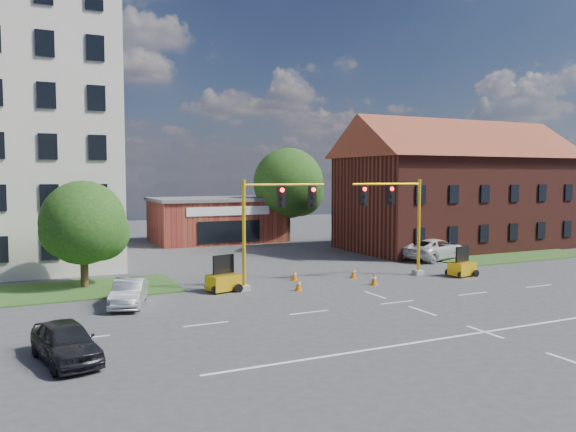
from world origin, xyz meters
The scene contains 18 objects.
ground centered at (0.00, 0.00, 0.00)m, with size 120.00×120.00×0.00m, color #3C3D3F.
grass_verge_ne centered at (18.00, 9.00, 0.04)m, with size 14.00×4.00×0.08m, color #2A521E.
lane_markings centered at (0.00, -3.00, 0.01)m, with size 60.00×36.00×0.01m, color white, non-canonical shape.
brick_shop centered at (0.00, 29.98, 2.16)m, with size 12.40×8.40×4.30m.
townhouse_row centered at (18.00, 16.00, 5.93)m, with size 21.00×11.00×11.50m.
tree_large centered at (6.85, 27.08, 5.49)m, with size 7.26×6.91×9.19m.
tree_nw_front centered at (-13.76, 10.58, 3.59)m, with size 5.00×4.76×6.14m.
signal_mast_west centered at (-4.36, 6.00, 3.92)m, with size 5.30×0.60×6.20m.
signal_mast_east centered at (4.36, 6.00, 3.92)m, with size 5.30×0.60×6.20m.
trailer_west centered at (-7.11, 6.30, 0.61)m, with size 1.95×1.54×1.95m.
trailer_east centered at (8.25, 4.44, 0.57)m, with size 1.80×1.38×1.83m.
cone_a centered at (-3.26, 4.70, 0.34)m, with size 0.40×0.40×0.70m.
cone_b centered at (-2.13, 7.60, 0.34)m, with size 0.40×0.40×0.70m.
cone_c centered at (1.49, 4.33, 0.34)m, with size 0.40×0.40×0.70m.
cone_d centered at (1.59, 6.78, 0.34)m, with size 0.40×0.40×0.70m.
pickup_white centered at (11.43, 11.02, 0.81)m, with size 2.68×5.80×1.61m, color silver.
sedan_dark centered at (-15.78, -2.71, 0.70)m, with size 1.65×4.11×1.40m, color black.
sedan_silver_front centered at (-12.43, 4.95, 0.67)m, with size 1.41×4.05×1.33m, color #AEAFB6.
Camera 1 is at (-16.83, -23.05, 6.34)m, focal length 35.00 mm.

